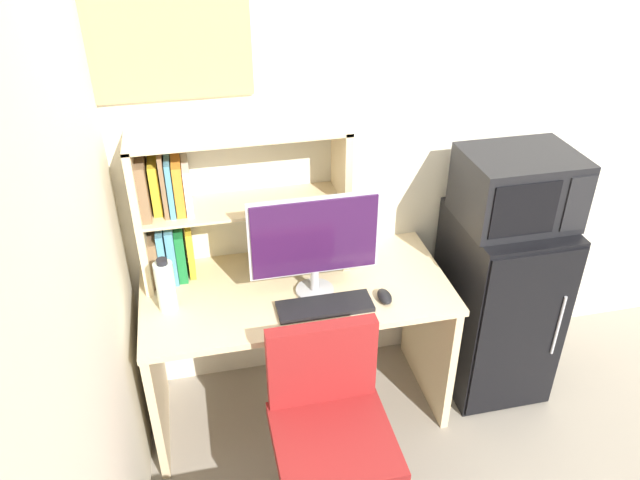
% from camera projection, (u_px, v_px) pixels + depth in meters
% --- Properties ---
extents(wall_back, '(6.40, 0.04, 2.60)m').
position_uv_depth(wall_back, '(544.00, 114.00, 2.96)').
color(wall_back, silver).
rests_on(wall_back, ground_plane).
extents(wall_left, '(0.04, 4.40, 2.60)m').
position_uv_depth(wall_left, '(45.00, 478.00, 1.24)').
color(wall_left, silver).
rests_on(wall_left, ground_plane).
extents(desk, '(1.35, 0.65, 0.74)m').
position_uv_depth(desk, '(297.00, 325.00, 2.85)').
color(desk, beige).
rests_on(desk, ground_plane).
extents(hutch_bookshelf, '(0.90, 0.25, 0.66)m').
position_uv_depth(hutch_bookshelf, '(206.00, 204.00, 2.66)').
color(hutch_bookshelf, beige).
rests_on(hutch_bookshelf, desk).
extents(monitor, '(0.55, 0.17, 0.46)m').
position_uv_depth(monitor, '(314.00, 240.00, 2.57)').
color(monitor, '#B7B7BC').
rests_on(monitor, desk).
extents(keyboard, '(0.40, 0.14, 0.02)m').
position_uv_depth(keyboard, '(325.00, 306.00, 2.60)').
color(keyboard, black).
rests_on(keyboard, desk).
extents(computer_mouse, '(0.06, 0.11, 0.04)m').
position_uv_depth(computer_mouse, '(385.00, 296.00, 2.65)').
color(computer_mouse, black).
rests_on(computer_mouse, desk).
extents(water_bottle, '(0.08, 0.08, 0.25)m').
position_uv_depth(water_bottle, '(166.00, 286.00, 2.54)').
color(water_bottle, silver).
rests_on(water_bottle, desk).
extents(mini_fridge, '(0.47, 0.56, 0.95)m').
position_uv_depth(mini_fridge, '(496.00, 302.00, 3.07)').
color(mini_fridge, black).
rests_on(mini_fridge, ground_plane).
extents(microwave, '(0.49, 0.39, 0.32)m').
position_uv_depth(microwave, '(518.00, 188.00, 2.73)').
color(microwave, black).
rests_on(microwave, mini_fridge).
extents(desk_chair, '(0.52, 0.52, 0.85)m').
position_uv_depth(desk_chair, '(330.00, 444.00, 2.46)').
color(desk_chair, black).
rests_on(desk_chair, ground_plane).
extents(wall_corkboard, '(0.75, 0.02, 0.52)m').
position_uv_depth(wall_corkboard, '(152.00, 34.00, 2.35)').
color(wall_corkboard, tan).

